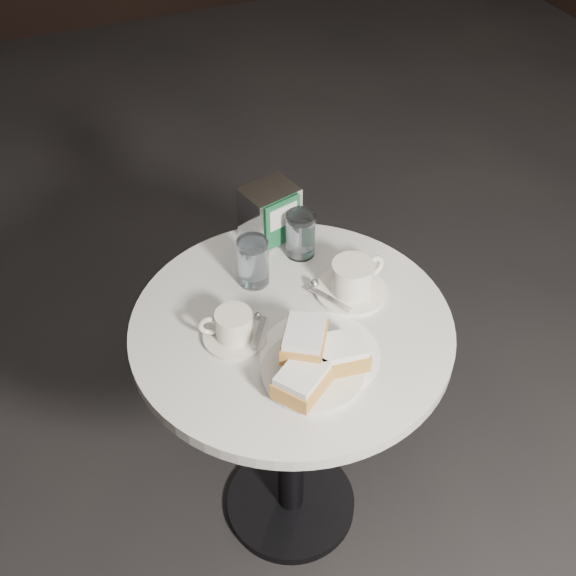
# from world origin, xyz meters

# --- Properties ---
(ground) EXTENTS (7.00, 7.00, 0.00)m
(ground) POSITION_xyz_m (0.00, 0.00, 0.00)
(ground) COLOR black
(ground) RESTS_ON ground
(cafe_table) EXTENTS (0.70, 0.70, 0.74)m
(cafe_table) POSITION_xyz_m (0.00, 0.00, 0.55)
(cafe_table) COLOR black
(cafe_table) RESTS_ON ground
(sugar_spill) EXTENTS (0.32, 0.32, 0.00)m
(sugar_spill) POSITION_xyz_m (0.02, -0.11, 0.75)
(sugar_spill) COLOR white
(sugar_spill) RESTS_ON cafe_table
(beignet_plate) EXTENTS (0.26, 0.26, 0.10)m
(beignet_plate) POSITION_xyz_m (-0.02, -0.15, 0.78)
(beignet_plate) COLOR silver
(beignet_plate) RESTS_ON cafe_table
(coffee_cup_left) EXTENTS (0.17, 0.17, 0.07)m
(coffee_cup_left) POSITION_xyz_m (-0.13, 0.01, 0.78)
(coffee_cup_left) COLOR beige
(coffee_cup_left) RESTS_ON cafe_table
(coffee_cup_right) EXTENTS (0.19, 0.19, 0.08)m
(coffee_cup_right) POSITION_xyz_m (0.16, 0.04, 0.78)
(coffee_cup_right) COLOR white
(coffee_cup_right) RESTS_ON cafe_table
(water_glass_left) EXTENTS (0.09, 0.09, 0.12)m
(water_glass_left) POSITION_xyz_m (-0.03, 0.16, 0.80)
(water_glass_left) COLOR silver
(water_glass_left) RESTS_ON cafe_table
(water_glass_right) EXTENTS (0.09, 0.09, 0.11)m
(water_glass_right) POSITION_xyz_m (0.11, 0.21, 0.80)
(water_glass_right) COLOR silver
(water_glass_right) RESTS_ON cafe_table
(napkin_dispenser) EXTENTS (0.14, 0.13, 0.14)m
(napkin_dispenser) POSITION_xyz_m (0.07, 0.29, 0.82)
(napkin_dispenser) COLOR silver
(napkin_dispenser) RESTS_ON cafe_table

